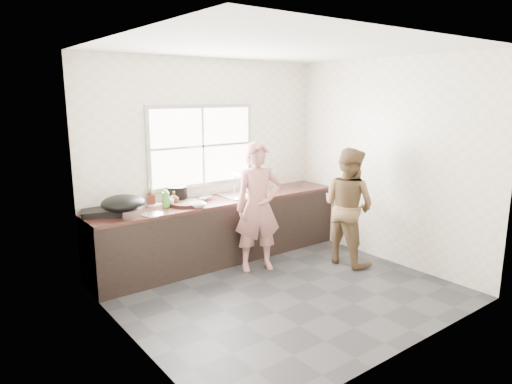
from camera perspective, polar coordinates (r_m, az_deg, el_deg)
floor at (r=5.41m, az=3.41°, el=-12.31°), size 3.60×3.20×0.01m
ceiling at (r=4.95m, az=3.82°, el=17.61°), size 3.60×3.20×0.01m
wall_back at (r=6.29m, az=-6.02°, el=4.01°), size 3.60×0.01×2.70m
wall_left at (r=4.08m, az=-15.97°, el=-0.80°), size 0.01×3.20×2.70m
wall_right at (r=6.32m, az=16.11°, el=3.64°), size 0.01×3.20×2.70m
wall_front at (r=3.96m, az=18.97°, el=-1.38°), size 3.60×0.01×2.70m
cabinet at (r=6.23m, az=-4.32°, el=-4.90°), size 3.60×0.62×0.82m
countertop at (r=6.12m, az=-4.38°, el=-1.04°), size 3.60×0.64×0.04m
sink at (r=6.31m, az=-1.71°, el=-0.39°), size 0.55×0.45×0.02m
faucet at (r=6.44m, az=-2.76°, el=1.18°), size 0.02×0.02×0.30m
window_frame at (r=6.20m, az=-6.78°, el=5.74°), size 1.60×0.05×1.10m
window_glazing at (r=6.18m, az=-6.66°, el=5.72°), size 1.50×0.01×1.00m
woman at (r=5.81m, az=0.26°, el=-2.42°), size 0.66×0.55×1.54m
person_side at (r=6.15m, az=11.43°, el=-1.76°), size 0.66×0.81×1.56m
cutting_board at (r=5.82m, az=-8.72°, el=-1.42°), size 0.49×0.49×0.04m
cleaver at (r=6.04m, az=-6.38°, el=-0.64°), size 0.25×0.20×0.01m
bowl_mince at (r=5.69m, az=-7.28°, el=-1.63°), size 0.25×0.25×0.05m
bowl_crabs at (r=6.49m, az=-0.32°, el=0.21°), size 0.19×0.19×0.06m
bowl_held at (r=6.07m, az=-1.40°, el=-0.63°), size 0.25×0.25×0.06m
black_pot at (r=6.03m, az=-9.89°, el=-0.23°), size 0.37×0.37×0.20m
plate_food at (r=5.91m, az=-12.65°, el=-1.50°), size 0.21×0.21×0.02m
bottle_green at (r=5.72m, az=-11.20°, el=-0.61°), size 0.13×0.13×0.27m
bottle_brown_tall at (r=5.87m, az=-13.02°, el=-0.72°), size 0.10×0.11×0.19m
bottle_brown_short at (r=5.83m, az=-10.23°, el=-0.85°), size 0.15×0.15×0.16m
glass_jar at (r=5.77m, az=-10.54°, el=-1.31°), size 0.09×0.09×0.10m
burner at (r=5.63m, az=-18.74°, el=-2.25°), size 0.56×0.56×0.07m
wok at (r=5.41m, az=-16.28°, el=-1.36°), size 0.65×0.65×0.19m
dish_rack at (r=6.74m, az=0.50°, el=1.58°), size 0.38×0.28×0.28m
pot_lid_left at (r=5.43m, az=-12.80°, el=-2.72°), size 0.27×0.27×0.01m
pot_lid_right at (r=5.82m, az=-14.77°, el=-1.84°), size 0.33×0.33×0.01m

